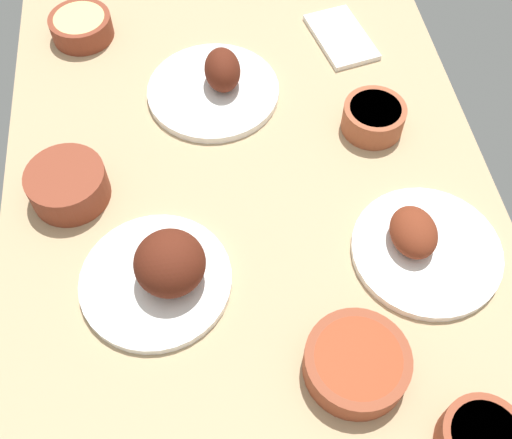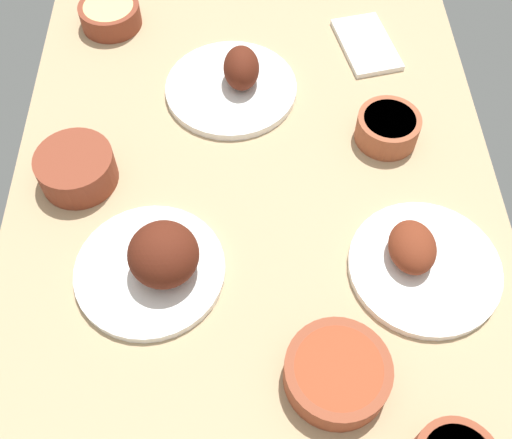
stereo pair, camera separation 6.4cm
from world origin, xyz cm
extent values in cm
cube|color=tan|center=(0.00, 0.00, 2.00)|extent=(140.00, 90.00, 4.00)
cylinder|color=white|center=(32.99, 4.19, 4.80)|extent=(26.82, 26.82, 1.60)
ellipsoid|color=#511E11|center=(34.16, 1.99, 9.19)|extent=(9.95, 7.18, 7.80)
cylinder|color=white|center=(-8.88, 17.96, 4.80)|extent=(25.17, 25.17, 1.60)
ellipsoid|color=#511E11|center=(-8.98, 15.04, 10.17)|extent=(11.51, 11.50, 9.93)
cylinder|color=white|center=(-9.58, -27.98, 4.80)|extent=(25.55, 25.55, 1.60)
ellipsoid|color=maroon|center=(-7.67, -25.50, 8.35)|extent=(9.97, 7.83, 5.98)
cylinder|color=#D6BC70|center=(-41.27, -25.95, 8.92)|extent=(9.79, 9.79, 1.00)
cylinder|color=brown|center=(-27.93, -11.27, 6.56)|extent=(15.93, 15.93, 5.11)
cylinder|color=#9E3314|center=(-27.93, -11.27, 8.61)|extent=(13.07, 13.07, 1.00)
cylinder|color=#A35133|center=(19.60, -25.67, 6.78)|extent=(12.01, 12.01, 5.56)
cylinder|color=white|center=(19.60, -25.67, 9.06)|extent=(9.85, 9.85, 1.00)
cylinder|color=brown|center=(11.14, 32.27, 7.20)|extent=(14.15, 14.15, 6.40)
cylinder|color=#4C192D|center=(11.14, 32.27, 9.90)|extent=(11.60, 11.60, 1.00)
cylinder|color=brown|center=(54.55, 30.76, 6.51)|extent=(13.32, 13.32, 5.02)
cylinder|color=#DBCC7A|center=(54.55, 30.76, 8.52)|extent=(10.93, 10.93, 1.00)
cube|color=white|center=(45.66, -25.25, 4.60)|extent=(19.89, 14.18, 1.20)
camera|label=1|loc=(-57.35, 8.02, 94.86)|focal=42.87mm
camera|label=2|loc=(-57.88, 1.60, 94.86)|focal=42.87mm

